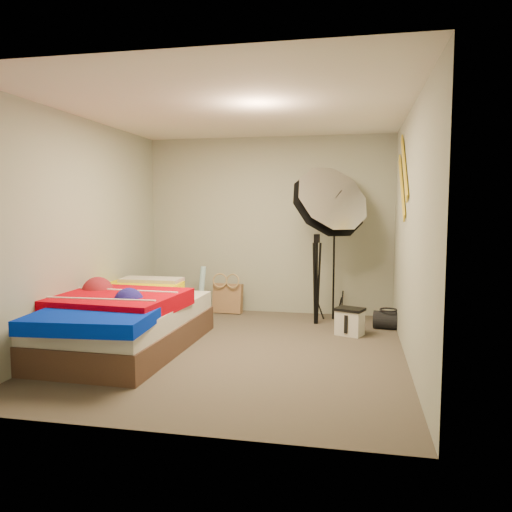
% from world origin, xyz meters
% --- Properties ---
extents(floor, '(4.00, 4.00, 0.00)m').
position_xyz_m(floor, '(0.00, 0.00, 0.00)').
color(floor, '#4F473C').
rests_on(floor, ground).
extents(ceiling, '(4.00, 4.00, 0.00)m').
position_xyz_m(ceiling, '(0.00, 0.00, 2.50)').
color(ceiling, silver).
rests_on(ceiling, wall_back).
extents(wall_back, '(3.50, 0.00, 3.50)m').
position_xyz_m(wall_back, '(0.00, 2.00, 1.25)').
color(wall_back, gray).
rests_on(wall_back, floor).
extents(wall_front, '(3.50, 0.00, 3.50)m').
position_xyz_m(wall_front, '(0.00, -2.00, 1.25)').
color(wall_front, gray).
rests_on(wall_front, floor).
extents(wall_left, '(0.00, 4.00, 4.00)m').
position_xyz_m(wall_left, '(-1.75, 0.00, 1.25)').
color(wall_left, gray).
rests_on(wall_left, floor).
extents(wall_right, '(0.00, 4.00, 4.00)m').
position_xyz_m(wall_right, '(1.75, 0.00, 1.25)').
color(wall_right, gray).
rests_on(wall_right, floor).
extents(tote_bag, '(0.43, 0.21, 0.44)m').
position_xyz_m(tote_bag, '(-0.56, 1.80, 0.21)').
color(tote_bag, '#A07753').
rests_on(tote_bag, floor).
extents(wrapping_roll, '(0.14, 0.21, 0.69)m').
position_xyz_m(wrapping_roll, '(-0.88, 1.59, 0.34)').
color(wrapping_roll, '#54A9C8').
rests_on(wrapping_roll, floor).
extents(camera_case, '(0.36, 0.31, 0.30)m').
position_xyz_m(camera_case, '(1.18, 0.88, 0.15)').
color(camera_case, beige).
rests_on(camera_case, floor).
extents(duffel_bag, '(0.39, 0.27, 0.22)m').
position_xyz_m(duffel_bag, '(1.65, 1.27, 0.11)').
color(duffel_bag, black).
rests_on(duffel_bag, floor).
extents(wall_stripe_upper, '(0.02, 0.91, 0.78)m').
position_xyz_m(wall_stripe_upper, '(1.73, 0.60, 1.95)').
color(wall_stripe_upper, gold).
rests_on(wall_stripe_upper, wall_right).
extents(wall_stripe_lower, '(0.02, 0.91, 0.78)m').
position_xyz_m(wall_stripe_lower, '(1.73, 0.85, 1.75)').
color(wall_stripe_lower, gold).
rests_on(wall_stripe_lower, wall_right).
extents(bed, '(1.55, 2.38, 0.63)m').
position_xyz_m(bed, '(-1.27, -0.19, 0.32)').
color(bed, '#4F3528').
rests_on(bed, floor).
extents(photo_umbrella, '(1.06, 1.20, 2.15)m').
position_xyz_m(photo_umbrella, '(0.87, 1.50, 1.54)').
color(photo_umbrella, black).
rests_on(photo_umbrella, floor).
extents(camera_tripod, '(0.08, 0.08, 1.17)m').
position_xyz_m(camera_tripod, '(0.74, 1.38, 0.67)').
color(camera_tripod, black).
rests_on(camera_tripod, floor).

